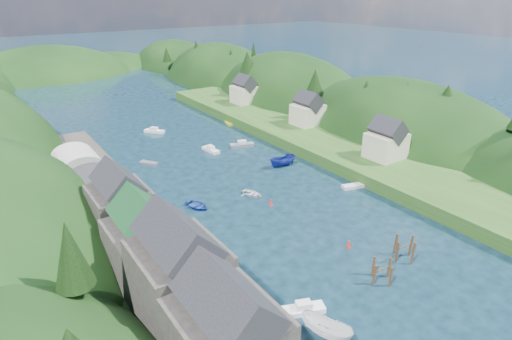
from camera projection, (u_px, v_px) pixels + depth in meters
ground at (200, 154)px, 93.78m from camera, size 600.00×600.00×0.00m
hillside_right at (289, 125)px, 138.98m from camera, size 36.00×245.56×48.00m
far_hills at (77, 95)px, 192.97m from camera, size 103.00×68.00×44.00m
hill_trees at (171, 92)px, 101.07m from camera, size 91.32×148.79×11.82m
quay_left at (143, 248)px, 58.15m from camera, size 12.00×110.00×2.00m
terrace_left_grass at (90, 264)px, 54.43m from camera, size 12.00×110.00×2.50m
quayside_buildings at (166, 265)px, 44.37m from camera, size 8.00×35.84×12.90m
boat_sheds at (87, 176)px, 69.89m from camera, size 7.00×21.00×7.50m
terrace_right at (316, 140)px, 98.63m from camera, size 16.00×120.00×2.40m
right_bank_cottages at (304, 111)px, 104.70m from camera, size 9.00×59.24×8.41m
piling_cluster_near at (382, 273)px, 52.94m from camera, size 3.26×3.04×3.32m
piling_cluster_far at (404, 250)px, 57.05m from camera, size 3.38×3.14×3.83m
channel_buoy_near at (349, 244)px, 59.96m from camera, size 0.70×0.70×1.10m
channel_buoy_far at (271, 202)px, 71.69m from camera, size 0.70×0.70×1.10m
moored_boats at (255, 192)px, 74.83m from camera, size 33.88×81.00×2.38m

